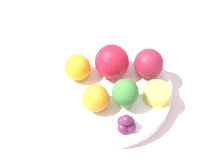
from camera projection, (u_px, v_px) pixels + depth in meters
name	position (u px, v px, depth m)	size (l,w,h in m)	color
ground_plane	(112.00, 102.00, 0.59)	(6.00, 6.00, 0.00)	gray
table_surface	(112.00, 99.00, 0.59)	(1.20, 1.20, 0.02)	silver
bowl	(112.00, 92.00, 0.57)	(0.22, 0.22, 0.03)	white
broccoli	(125.00, 93.00, 0.51)	(0.04, 0.04, 0.06)	#8CB76B
apple_red	(149.00, 63.00, 0.56)	(0.05, 0.05, 0.05)	maroon
apple_green	(112.00, 62.00, 0.55)	(0.06, 0.06, 0.06)	#B7142D
orange_front	(78.00, 67.00, 0.55)	(0.05, 0.05, 0.05)	orange
orange_back	(93.00, 97.00, 0.52)	(0.05, 0.05, 0.05)	orange
grape_cluster	(126.00, 124.00, 0.50)	(0.03, 0.03, 0.03)	#5B1E42
small_cup	(157.00, 94.00, 0.54)	(0.05, 0.05, 0.02)	#F4CC4C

